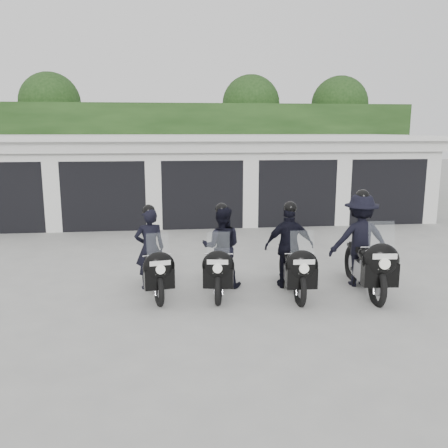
{
  "coord_description": "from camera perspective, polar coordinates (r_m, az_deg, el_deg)",
  "views": [
    {
      "loc": [
        -1.05,
        -9.55,
        3.13
      ],
      "look_at": [
        0.16,
        0.89,
        1.05
      ],
      "focal_mm": 38.0,
      "sensor_mm": 36.0,
      "label": 1
    }
  ],
  "objects": [
    {
      "name": "police_bike_b",
      "position": [
        9.4,
        -0.35,
        -3.49
      ],
      "size": [
        0.94,
        2.03,
        1.78
      ],
      "rotation": [
        0.0,
        0.0,
        -0.17
      ],
      "color": "black",
      "rests_on": "ground"
    },
    {
      "name": "police_bike_c",
      "position": [
        9.45,
        8.06,
        -3.4
      ],
      "size": [
        1.01,
        2.09,
        1.82
      ],
      "rotation": [
        0.0,
        0.0,
        -0.04
      ],
      "color": "black",
      "rests_on": "ground"
    },
    {
      "name": "background_vegetation",
      "position": [
        22.52,
        -3.03,
        10.27
      ],
      "size": [
        20.0,
        3.9,
        5.8
      ],
      "color": "#183212",
      "rests_on": "ground"
    },
    {
      "name": "police_bike_a",
      "position": [
        9.32,
        -8.63,
        -4.06
      ],
      "size": [
        0.84,
        2.0,
        1.76
      ],
      "rotation": [
        0.0,
        0.0,
        0.19
      ],
      "color": "black",
      "rests_on": "ground"
    },
    {
      "name": "police_bike_d",
      "position": [
        9.85,
        16.35,
        -2.54
      ],
      "size": [
        1.27,
        2.35,
        2.04
      ],
      "rotation": [
        0.0,
        0.0,
        -0.08
      ],
      "color": "black",
      "rests_on": "ground"
    },
    {
      "name": "ground",
      "position": [
        10.11,
        -0.32,
        -6.85
      ],
      "size": [
        80.0,
        80.0,
        0.0
      ],
      "primitive_type": "plane",
      "color": "#A2A29C",
      "rests_on": "ground"
    },
    {
      "name": "garage_block",
      "position": [
        17.72,
        -3.19,
        5.66
      ],
      "size": [
        16.4,
        6.8,
        2.96
      ],
      "color": "silver",
      "rests_on": "ground"
    }
  ]
}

